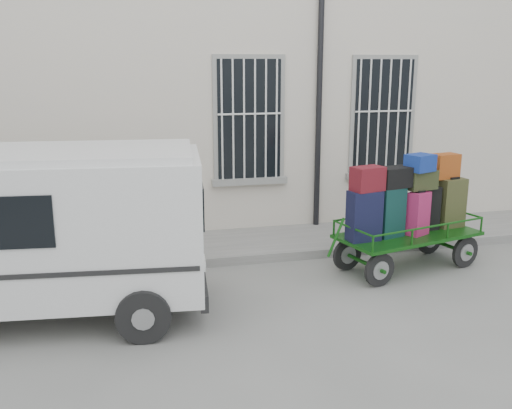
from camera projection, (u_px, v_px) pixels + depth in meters
The scene contains 5 objects.
ground at pixel (321, 290), 8.42m from camera, with size 80.00×80.00×0.00m, color slate.
building at pixel (241, 76), 12.90m from camera, with size 24.00×5.15×6.00m.
sidewalk at pixel (280, 242), 10.48m from camera, with size 24.00×1.70×0.15m, color slate.
luggage_cart at pixel (408, 210), 9.09m from camera, with size 2.78×1.59×1.88m.
van at pixel (31, 224), 7.26m from camera, with size 4.57×2.36×2.22m.
Camera 1 is at (-2.78, -7.43, 3.25)m, focal length 40.00 mm.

